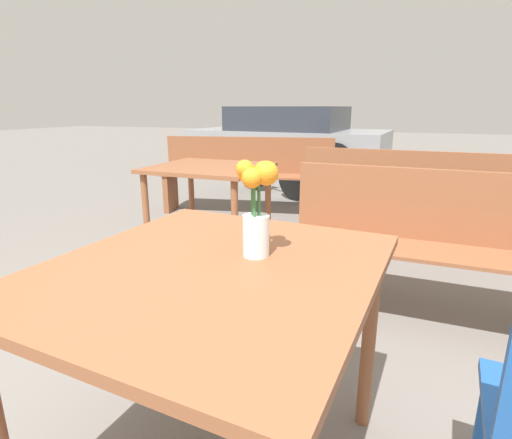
# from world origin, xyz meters

# --- Properties ---
(table_front) EXTENTS (0.96, 1.05, 0.74)m
(table_front) POSITION_xyz_m (0.00, 0.00, 0.65)
(table_front) COLOR brown
(table_front) RESTS_ON ground_plane
(flower_vase) EXTENTS (0.13, 0.13, 0.29)m
(flower_vase) POSITION_xyz_m (0.09, 0.11, 0.89)
(flower_vase) COLOR silver
(flower_vase) RESTS_ON table_front
(bench_near) EXTENTS (1.67, 0.38, 0.85)m
(bench_near) POSITION_xyz_m (0.71, 1.32, 0.46)
(bench_near) COLOR brown
(bench_near) RESTS_ON ground_plane
(bench_middle) EXTENTS (1.95, 0.75, 0.85)m
(bench_middle) POSITION_xyz_m (-1.23, 3.22, 0.48)
(bench_middle) COLOR brown
(bench_middle) RESTS_ON ground_plane
(bench_far) EXTENTS (1.77, 0.37, 0.85)m
(bench_far) POSITION_xyz_m (0.54, 2.47, 0.47)
(bench_far) COLOR brown
(bench_far) RESTS_ON ground_plane
(table_back) EXTENTS (0.87, 0.80, 0.73)m
(table_back) POSITION_xyz_m (-0.98, 1.84, 0.62)
(table_back) COLOR brown
(table_back) RESTS_ON ground_plane
(bicycle) EXTENTS (1.32, 0.84, 0.72)m
(bicycle) POSITION_xyz_m (-1.27, 4.23, 0.33)
(bicycle) COLOR black
(bicycle) RESTS_ON ground_plane
(parked_car) EXTENTS (3.90, 2.11, 1.19)m
(parked_car) POSITION_xyz_m (-1.86, 6.91, 0.57)
(parked_car) COLOR gray
(parked_car) RESTS_ON ground_plane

